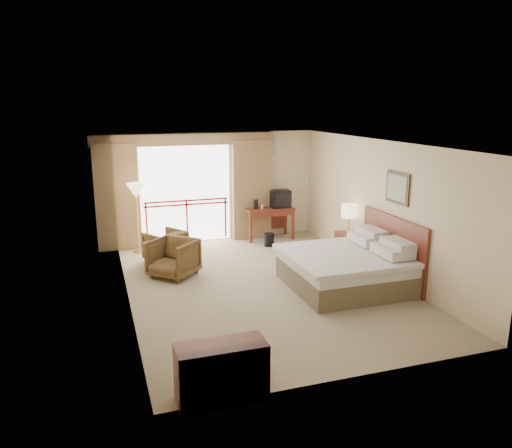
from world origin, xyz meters
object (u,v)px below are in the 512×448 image
object	(u,v)px
bed	(348,268)
wastebasket	(269,240)
table_lamp	(349,211)
armchair_far	(166,261)
nightstand	(349,247)
desk	(268,214)
side_table	(156,251)
floor_lamp	(136,193)
dresser	(222,372)
tv	(280,199)
armchair_near	(174,276)

from	to	relation	value
bed	wastebasket	distance (m)	3.10
table_lamp	armchair_far	world-z (taller)	table_lamp
nightstand	desk	size ratio (longest dim) A/B	0.53
side_table	floor_lamp	xyz separation A→B (m)	(-0.23, 1.28, 1.02)
armchair_far	dresser	distance (m)	5.51
side_table	dresser	size ratio (longest dim) A/B	0.53
bed	side_table	distance (m)	3.99
desk	side_table	bearing A→B (deg)	-148.93
nightstand	armchair_far	world-z (taller)	nightstand
table_lamp	armchair_far	xyz separation A→B (m)	(-3.81, 1.25, -1.12)
table_lamp	tv	xyz separation A→B (m)	(-0.72, 2.30, -0.10)
desk	armchair_far	distance (m)	3.07
desk	dresser	bearing A→B (deg)	-109.57
nightstand	tv	world-z (taller)	tv
armchair_far	floor_lamp	xyz separation A→B (m)	(-0.49, 0.86, 1.40)
armchair_far	bed	bearing A→B (deg)	106.10
desk	floor_lamp	xyz separation A→B (m)	(-3.28, -0.25, 0.77)
wastebasket	dresser	distance (m)	6.49
floor_lamp	side_table	bearing A→B (deg)	-79.78
armchair_far	armchair_near	xyz separation A→B (m)	(0.01, -1.04, 0.00)
table_lamp	dresser	distance (m)	5.85
tv	wastebasket	distance (m)	1.20
table_lamp	floor_lamp	xyz separation A→B (m)	(-4.30, 2.11, 0.28)
wastebasket	side_table	distance (m)	2.95
tv	floor_lamp	xyz separation A→B (m)	(-3.58, -0.19, 0.38)
armchair_far	side_table	distance (m)	0.63
side_table	floor_lamp	distance (m)	1.65
table_lamp	tv	bearing A→B (deg)	107.29
table_lamp	side_table	bearing A→B (deg)	168.56
tv	armchair_near	bearing A→B (deg)	-167.72
bed	armchair_near	distance (m)	3.46
bed	table_lamp	distance (m)	1.76
table_lamp	desk	world-z (taller)	table_lamp
side_table	floor_lamp	world-z (taller)	floor_lamp
side_table	armchair_near	bearing A→B (deg)	-66.40
bed	tv	size ratio (longest dim) A/B	4.36
tv	wastebasket	xyz separation A→B (m)	(-0.53, -0.65, -0.86)
dresser	desk	bearing A→B (deg)	64.32
wastebasket	armchair_far	world-z (taller)	armchair_far
side_table	dresser	bearing A→B (deg)	-88.65
table_lamp	armchair_far	bearing A→B (deg)	161.83
bed	dresser	distance (m)	4.28
bed	table_lamp	world-z (taller)	table_lamp
bed	floor_lamp	xyz separation A→B (m)	(-3.54, 3.51, 1.02)
desk	dresser	distance (m)	7.24
wastebasket	side_table	xyz separation A→B (m)	(-2.82, -0.83, 0.23)
tv	side_table	distance (m)	3.72
wastebasket	desk	bearing A→B (deg)	72.16
bed	wastebasket	xyz separation A→B (m)	(-0.48, 3.05, -0.22)
dresser	armchair_far	bearing A→B (deg)	86.78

